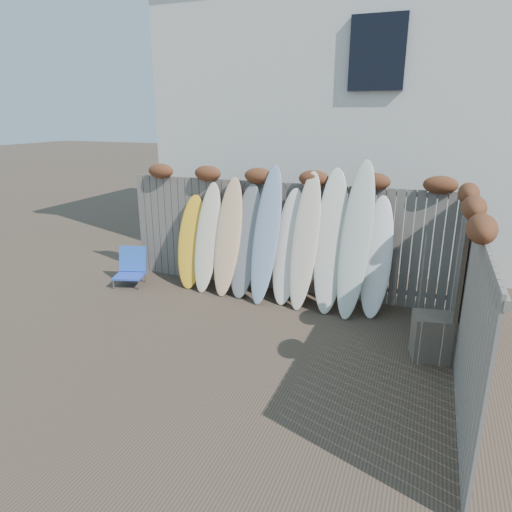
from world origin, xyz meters
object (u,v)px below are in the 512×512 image
(wooden_crate, at_px, (433,337))
(lattice_panel, at_px, (463,279))
(beach_chair, at_px, (131,267))
(surfboard_0, at_px, (192,242))

(wooden_crate, distance_m, lattice_panel, 0.89)
(wooden_crate, bearing_deg, beach_chair, 170.52)
(beach_chair, height_order, lattice_panel, lattice_panel)
(beach_chair, xyz_separation_m, surfboard_0, (1.14, 0.38, 0.53))
(wooden_crate, xyz_separation_m, lattice_panel, (0.31, 0.48, 0.69))
(lattice_panel, bearing_deg, wooden_crate, -115.81)
(beach_chair, xyz_separation_m, wooden_crate, (5.46, -0.91, -0.02))
(lattice_panel, height_order, surfboard_0, lattice_panel)
(beach_chair, bearing_deg, lattice_panel, -4.24)
(wooden_crate, relative_size, surfboard_0, 0.34)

